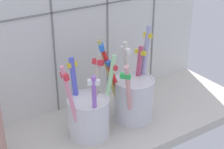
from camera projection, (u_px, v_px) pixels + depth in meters
The scene contains 4 objects.
counter_slab at pixel (111, 128), 74.63cm from camera, with size 64.00×22.00×2.00cm, color #BCB7AD.
tile_wall_back at pixel (78, 13), 74.19cm from camera, with size 64.00×2.20×45.00cm.
toothbrush_cup_left at pixel (89, 114), 69.16cm from camera, with size 11.87×9.29×16.62cm.
toothbrush_cup_right at pixel (133, 96), 74.12cm from camera, with size 12.02×9.60×19.08cm.
Camera 1 is at (-34.07, -52.04, 43.71)cm, focal length 58.12 mm.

